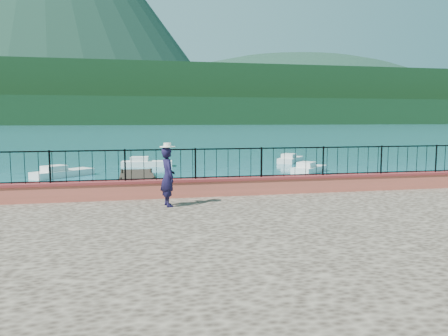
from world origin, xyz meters
name	(u,v)px	position (x,y,z in m)	size (l,w,h in m)	color
ground	(230,270)	(0.00, 0.00, 0.00)	(2000.00, 2000.00, 0.00)	#19596B
parapet	(205,187)	(0.00, 3.70, 1.49)	(28.00, 0.46, 0.58)	#C05445
railing	(205,164)	(0.00, 3.70, 2.25)	(27.00, 0.05, 0.95)	black
dock	(138,190)	(-2.00, 12.00, 0.15)	(2.00, 16.00, 0.30)	#2D231C
far_forest	(133,111)	(0.00, 300.00, 9.00)	(900.00, 60.00, 18.00)	black
foothills	(133,97)	(0.00, 360.00, 22.00)	(900.00, 120.00, 44.00)	black
companion_hill	(295,122)	(220.00, 560.00, 0.00)	(448.00, 384.00, 180.00)	#142D23
person	(168,177)	(-1.30, 2.32, 2.05)	(0.62, 0.41, 1.70)	black
hat	(167,145)	(-1.30, 2.32, 2.96)	(0.44, 0.44, 0.12)	silver
boat_0	(118,192)	(-2.94, 10.11, 0.40)	(3.35, 1.30, 0.80)	silver
boat_1	(211,188)	(1.41, 10.18, 0.40)	(3.39, 1.30, 0.80)	silver
boat_2	(309,167)	(9.78, 18.10, 0.40)	(3.29, 1.30, 0.80)	silver
boat_3	(63,171)	(-6.63, 19.29, 0.40)	(3.91, 1.30, 0.80)	silver
boat_4	(147,161)	(-1.10, 24.40, 0.40)	(3.88, 1.30, 0.80)	silver
boat_5	(291,158)	(11.11, 25.25, 0.40)	(3.61, 1.30, 0.80)	silver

